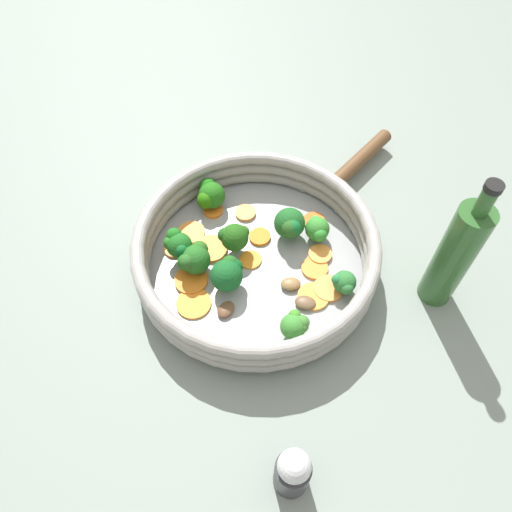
# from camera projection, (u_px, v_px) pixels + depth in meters

# --- Properties ---
(ground_plane) EXTENTS (4.00, 4.00, 0.00)m
(ground_plane) POSITION_uv_depth(u_px,v_px,m) (256.00, 266.00, 0.72)
(ground_plane) COLOR gray
(skillet) EXTENTS (0.32, 0.32, 0.01)m
(skillet) POSITION_uv_depth(u_px,v_px,m) (256.00, 264.00, 0.72)
(skillet) COLOR #939699
(skillet) RESTS_ON ground_plane
(skillet_rim_wall) EXTENTS (0.34, 0.34, 0.06)m
(skillet_rim_wall) POSITION_uv_depth(u_px,v_px,m) (256.00, 250.00, 0.69)
(skillet_rim_wall) COLOR #9B9792
(skillet_rim_wall) RESTS_ON skillet
(skillet_handle) EXTENTS (0.17, 0.09, 0.02)m
(skillet_handle) POSITION_uv_depth(u_px,v_px,m) (356.00, 163.00, 0.81)
(skillet_handle) COLOR brown
(skillet_handle) RESTS_ON skillet
(skillet_rivet_left) EXTENTS (0.01, 0.01, 0.01)m
(skillet_rivet_left) POSITION_uv_depth(u_px,v_px,m) (337.00, 211.00, 0.76)
(skillet_rivet_left) COLOR #93919A
(skillet_rivet_left) RESTS_ON skillet
(skillet_rivet_right) EXTENTS (0.01, 0.01, 0.01)m
(skillet_rivet_right) POSITION_uv_depth(u_px,v_px,m) (303.00, 190.00, 0.79)
(skillet_rivet_right) COLOR #91969B
(skillet_rivet_right) RESTS_ON skillet
(carrot_slice_0) EXTENTS (0.06, 0.06, 0.00)m
(carrot_slice_0) POSITION_uv_depth(u_px,v_px,m) (313.00, 296.00, 0.68)
(carrot_slice_0) COLOR #F99B33
(carrot_slice_0) RESTS_ON skillet
(carrot_slice_1) EXTENTS (0.06, 0.06, 0.01)m
(carrot_slice_1) POSITION_uv_depth(u_px,v_px,m) (328.00, 288.00, 0.68)
(carrot_slice_1) COLOR #EF8D41
(carrot_slice_1) RESTS_ON skillet
(carrot_slice_2) EXTENTS (0.04, 0.04, 0.01)m
(carrot_slice_2) POSITION_uv_depth(u_px,v_px,m) (320.00, 254.00, 0.72)
(carrot_slice_2) COLOR #F9933C
(carrot_slice_2) RESTS_ON skillet
(carrot_slice_3) EXTENTS (0.05, 0.05, 0.01)m
(carrot_slice_3) POSITION_uv_depth(u_px,v_px,m) (211.00, 250.00, 0.72)
(carrot_slice_3) COLOR orange
(carrot_slice_3) RESTS_ON skillet
(carrot_slice_4) EXTENTS (0.04, 0.04, 0.00)m
(carrot_slice_4) POSITION_uv_depth(u_px,v_px,m) (314.00, 221.00, 0.75)
(carrot_slice_4) COLOR #E45B17
(carrot_slice_4) RESTS_ON skillet
(carrot_slice_5) EXTENTS (0.06, 0.06, 0.00)m
(carrot_slice_5) POSITION_uv_depth(u_px,v_px,m) (191.00, 232.00, 0.74)
(carrot_slice_5) COLOR orange
(carrot_slice_5) RESTS_ON skillet
(carrot_slice_6) EXTENTS (0.06, 0.06, 0.01)m
(carrot_slice_6) POSITION_uv_depth(u_px,v_px,m) (191.00, 280.00, 0.69)
(carrot_slice_6) COLOR orange
(carrot_slice_6) RESTS_ON skillet
(carrot_slice_7) EXTENTS (0.05, 0.05, 0.00)m
(carrot_slice_7) POSITION_uv_depth(u_px,v_px,m) (315.00, 268.00, 0.70)
(carrot_slice_7) COLOR orange
(carrot_slice_7) RESTS_ON skillet
(carrot_slice_8) EXTENTS (0.03, 0.03, 0.01)m
(carrot_slice_8) POSITION_uv_depth(u_px,v_px,m) (245.00, 213.00, 0.76)
(carrot_slice_8) COLOR #EC8D42
(carrot_slice_8) RESTS_ON skillet
(carrot_slice_9) EXTENTS (0.04, 0.04, 0.00)m
(carrot_slice_9) POSITION_uv_depth(u_px,v_px,m) (174.00, 249.00, 0.72)
(carrot_slice_9) COLOR orange
(carrot_slice_9) RESTS_ON skillet
(carrot_slice_10) EXTENTS (0.04, 0.04, 0.00)m
(carrot_slice_10) POSITION_uv_depth(u_px,v_px,m) (260.00, 237.00, 0.74)
(carrot_slice_10) COLOR orange
(carrot_slice_10) RESTS_ON skillet
(carrot_slice_11) EXTENTS (0.05, 0.05, 0.00)m
(carrot_slice_11) POSITION_uv_depth(u_px,v_px,m) (194.00, 303.00, 0.67)
(carrot_slice_11) COLOR orange
(carrot_slice_11) RESTS_ON skillet
(carrot_slice_12) EXTENTS (0.04, 0.04, 0.01)m
(carrot_slice_12) POSITION_uv_depth(u_px,v_px,m) (213.00, 211.00, 0.76)
(carrot_slice_12) COLOR orange
(carrot_slice_12) RESTS_ON skillet
(carrot_slice_13) EXTENTS (0.04, 0.04, 0.00)m
(carrot_slice_13) POSITION_uv_depth(u_px,v_px,m) (249.00, 262.00, 0.71)
(carrot_slice_13) COLOR orange
(carrot_slice_13) RESTS_ON skillet
(broccoli_floret_0) EXTENTS (0.04, 0.04, 0.04)m
(broccoli_floret_0) POSITION_uv_depth(u_px,v_px,m) (317.00, 229.00, 0.72)
(broccoli_floret_0) COLOR #88B560
(broccoli_floret_0) RESTS_ON skillet
(broccoli_floret_1) EXTENTS (0.05, 0.04, 0.05)m
(broccoli_floret_1) POSITION_uv_depth(u_px,v_px,m) (194.00, 259.00, 0.68)
(broccoli_floret_1) COLOR #7E984E
(broccoli_floret_1) RESTS_ON skillet
(broccoli_floret_2) EXTENTS (0.04, 0.04, 0.05)m
(broccoli_floret_2) POSITION_uv_depth(u_px,v_px,m) (234.00, 237.00, 0.70)
(broccoli_floret_2) COLOR #6D9E56
(broccoli_floret_2) RESTS_ON skillet
(broccoli_floret_3) EXTENTS (0.05, 0.04, 0.05)m
(broccoli_floret_3) POSITION_uv_depth(u_px,v_px,m) (228.00, 274.00, 0.67)
(broccoli_floret_3) COLOR #82B16B
(broccoli_floret_3) RESTS_ON skillet
(broccoli_floret_4) EXTENTS (0.05, 0.04, 0.04)m
(broccoli_floret_4) POSITION_uv_depth(u_px,v_px,m) (210.00, 195.00, 0.75)
(broccoli_floret_4) COLOR #6E9455
(broccoli_floret_4) RESTS_ON skillet
(broccoli_floret_5) EXTENTS (0.03, 0.03, 0.04)m
(broccoli_floret_5) POSITION_uv_depth(u_px,v_px,m) (344.00, 283.00, 0.67)
(broccoli_floret_5) COLOR #7C9A57
(broccoli_floret_5) RESTS_ON skillet
(broccoli_floret_6) EXTENTS (0.05, 0.05, 0.05)m
(broccoli_floret_6) POSITION_uv_depth(u_px,v_px,m) (290.00, 225.00, 0.71)
(broccoli_floret_6) COLOR #789758
(broccoli_floret_6) RESTS_ON skillet
(broccoli_floret_7) EXTENTS (0.04, 0.04, 0.04)m
(broccoli_floret_7) POSITION_uv_depth(u_px,v_px,m) (295.00, 325.00, 0.63)
(broccoli_floret_7) COLOR #77A14E
(broccoli_floret_7) RESTS_ON skillet
(broccoli_floret_8) EXTENTS (0.04, 0.04, 0.05)m
(broccoli_floret_8) POSITION_uv_depth(u_px,v_px,m) (178.00, 244.00, 0.69)
(broccoli_floret_8) COLOR #679246
(broccoli_floret_8) RESTS_ON skillet
(mushroom_piece_0) EXTENTS (0.03, 0.03, 0.01)m
(mushroom_piece_0) POSITION_uv_depth(u_px,v_px,m) (226.00, 309.00, 0.66)
(mushroom_piece_0) COLOR brown
(mushroom_piece_0) RESTS_ON skillet
(mushroom_piece_1) EXTENTS (0.02, 0.03, 0.01)m
(mushroom_piece_1) POSITION_uv_depth(u_px,v_px,m) (305.00, 303.00, 0.67)
(mushroom_piece_1) COLOR brown
(mushroom_piece_1) RESTS_ON skillet
(mushroom_piece_2) EXTENTS (0.03, 0.03, 0.01)m
(mushroom_piece_2) POSITION_uv_depth(u_px,v_px,m) (291.00, 284.00, 0.68)
(mushroom_piece_2) COLOR olive
(mushroom_piece_2) RESTS_ON skillet
(salt_shaker) EXTENTS (0.04, 0.04, 0.09)m
(salt_shaker) POSITION_uv_depth(u_px,v_px,m) (293.00, 472.00, 0.52)
(salt_shaker) COLOR #333338
(salt_shaker) RESTS_ON ground_plane
(oil_bottle) EXTENTS (0.05, 0.05, 0.22)m
(oil_bottle) POSITION_uv_depth(u_px,v_px,m) (455.00, 255.00, 0.62)
(oil_bottle) COLOR #2D5B28
(oil_bottle) RESTS_ON ground_plane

